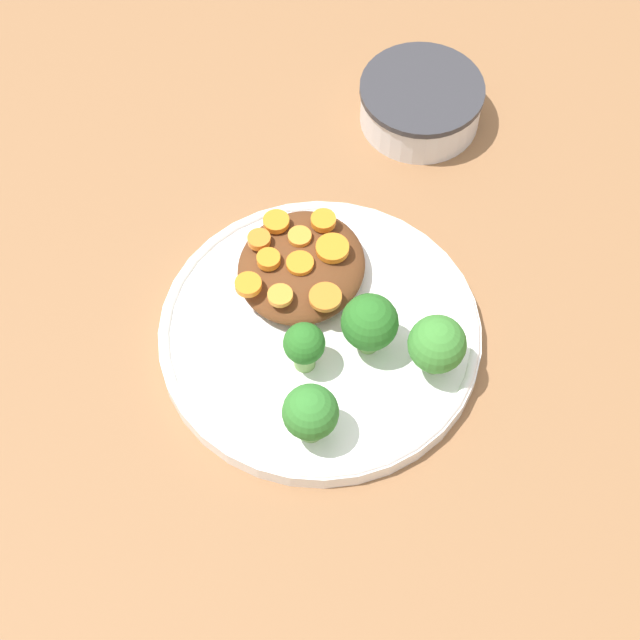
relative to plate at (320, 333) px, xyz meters
name	(u,v)px	position (x,y,z in m)	size (l,w,h in m)	color
ground_plane	(320,340)	(0.00, 0.00, -0.01)	(4.00, 4.00, 0.00)	#8C603D
plate	(320,333)	(0.00, 0.00, 0.00)	(0.26, 0.26, 0.02)	white
dip_bowl	(420,101)	(0.00, -0.25, 0.01)	(0.11, 0.11, 0.04)	silver
stew_mound	(301,267)	(0.03, -0.04, 0.02)	(0.10, 0.11, 0.03)	#5B3319
broccoli_floret_0	(370,323)	(-0.04, 0.00, 0.04)	(0.04, 0.04, 0.06)	#759E51
broccoli_floret_1	(310,413)	(-0.03, 0.09, 0.04)	(0.04, 0.04, 0.06)	#7FA85B
broccoli_floret_2	(304,346)	(0.00, 0.03, 0.03)	(0.03, 0.03, 0.05)	#7FA85B
broccoli_floret_3	(438,342)	(-0.09, 0.00, 0.04)	(0.05, 0.05, 0.06)	#759E51
carrot_slice_0	(300,263)	(0.03, -0.03, 0.04)	(0.02, 0.02, 0.00)	orange
carrot_slice_1	(276,222)	(0.06, -0.06, 0.04)	(0.02, 0.02, 0.01)	orange
carrot_slice_2	(325,297)	(0.00, -0.01, 0.04)	(0.03, 0.03, 0.00)	orange
carrot_slice_3	(332,248)	(0.01, -0.06, 0.04)	(0.03, 0.03, 0.01)	orange
carrot_slice_4	(259,239)	(0.07, -0.04, 0.04)	(0.02, 0.02, 0.01)	orange
carrot_slice_5	(283,291)	(0.03, 0.00, 0.04)	(0.02, 0.02, 0.00)	orange
carrot_slice_6	(269,259)	(0.05, -0.03, 0.04)	(0.02, 0.02, 0.01)	orange
carrot_slice_7	(300,236)	(0.04, -0.06, 0.04)	(0.02, 0.02, 0.00)	orange
carrot_slice_8	(323,221)	(0.03, -0.08, 0.04)	(0.02, 0.02, 0.01)	orange
carrot_slice_9	(248,285)	(0.06, 0.00, 0.04)	(0.02, 0.02, 0.01)	orange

